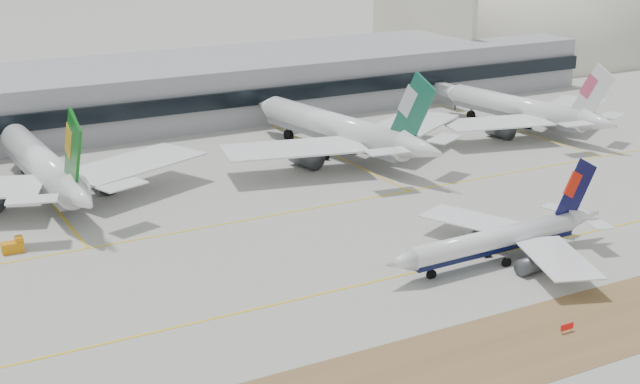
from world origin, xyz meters
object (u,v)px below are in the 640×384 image
taxiing_airliner (501,240)px  widebody_eva (45,168)px  hangar (521,63)px  terminal (117,95)px  widebody_china_air (523,110)px  widebody_cathay (341,131)px

taxiing_airliner → widebody_eva: 89.34m
taxiing_airliner → hangar: size_ratio=0.49×
terminal → hangar: bearing=7.4°
widebody_eva → terminal: (30.37, 54.14, 1.38)m
widebody_china_air → hangar: 102.56m
terminal → hangar: hangar is taller
taxiing_airliner → widebody_cathay: size_ratio=0.69×
widebody_china_air → widebody_eva: bearing=79.3°
widebody_eva → terminal: bearing=-31.0°
widebody_eva → widebody_china_air: size_ratio=1.14×
widebody_eva → widebody_cathay: size_ratio=0.99×
widebody_eva → terminal: size_ratio=0.23×
widebody_cathay → taxiing_airliner: bearing=163.5°
widebody_eva → hangar: size_ratio=0.71×
widebody_china_air → terminal: bearing=47.7°
taxiing_airliner → hangar: bearing=-133.7°
taxiing_airliner → terminal: 125.43m
taxiing_airliner → terminal: (-27.25, 122.38, 3.85)m
terminal → hangar: size_ratio=3.08×
widebody_eva → widebody_china_air: widebody_eva is taller
taxiing_airliner → widebody_eva: (-57.62, 68.24, 2.47)m
hangar → terminal: bearing=-172.6°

